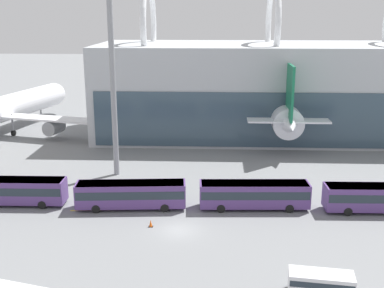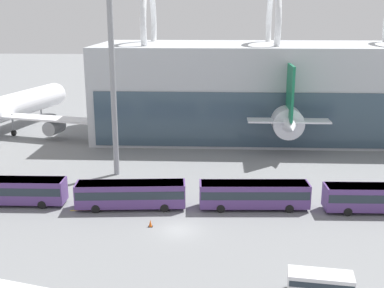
% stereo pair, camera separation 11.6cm
% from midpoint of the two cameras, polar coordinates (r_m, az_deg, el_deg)
% --- Properties ---
extents(ground_plane, '(440.00, 440.00, 0.00)m').
position_cam_midpoint_polar(ground_plane, '(52.95, -1.58, -10.14)').
color(ground_plane, slate).
extents(airliner_at_gate_far, '(45.34, 44.01, 14.78)m').
position_cam_midpoint_polar(airliner_at_gate_far, '(95.21, 9.93, 4.55)').
color(airliner_at_gate_far, silver).
rests_on(airliner_at_gate_far, ground_plane).
extents(shuttle_bus_0, '(13.06, 3.06, 3.23)m').
position_cam_midpoint_polar(shuttle_bus_0, '(62.78, -20.63, -5.09)').
color(shuttle_bus_0, '#56387A').
rests_on(shuttle_bus_0, ground_plane).
extents(shuttle_bus_1, '(13.19, 3.78, 3.23)m').
position_cam_midpoint_polar(shuttle_bus_1, '(58.14, -7.30, -5.82)').
color(shuttle_bus_1, '#56387A').
rests_on(shuttle_bus_1, ground_plane).
extents(shuttle_bus_2, '(13.13, 3.39, 3.23)m').
position_cam_midpoint_polar(shuttle_bus_2, '(58.12, 7.33, -5.83)').
color(shuttle_bus_2, '#56387A').
rests_on(shuttle_bus_2, ground_plane).
extents(shuttle_bus_3, '(13.07, 3.09, 3.23)m').
position_cam_midpoint_polar(shuttle_bus_3, '(60.85, 21.38, -5.82)').
color(shuttle_bus_3, '#56387A').
rests_on(shuttle_bus_3, ground_plane).
extents(service_van_foreground, '(5.52, 2.70, 2.08)m').
position_cam_midpoint_polar(service_van_foreground, '(42.70, 14.96, -15.56)').
color(service_van_foreground, silver).
rests_on(service_van_foreground, ground_plane).
extents(floodlight_mast, '(2.66, 2.66, 27.49)m').
position_cam_midpoint_polar(floodlight_mast, '(67.43, -9.52, 9.79)').
color(floodlight_mast, gray).
rests_on(floodlight_mast, ground_plane).
extents(lane_stripe_0, '(7.17, 0.96, 0.01)m').
position_cam_midpoint_polar(lane_stripe_0, '(58.88, -10.83, -7.69)').
color(lane_stripe_0, yellow).
rests_on(lane_stripe_0, ground_plane).
extents(traffic_cone_0, '(0.50, 0.50, 0.82)m').
position_cam_midpoint_polar(traffic_cone_0, '(53.69, -4.98, -9.35)').
color(traffic_cone_0, black).
rests_on(traffic_cone_0, ground_plane).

